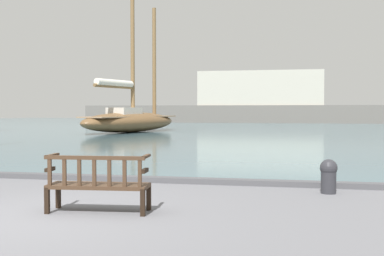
# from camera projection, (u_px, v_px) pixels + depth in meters

# --- Properties ---
(ground_plane) EXTENTS (160.00, 160.00, 0.00)m
(ground_plane) POSITION_uv_depth(u_px,v_px,m) (31.00, 218.00, 7.26)
(ground_plane) COLOR slate
(harbor_water) EXTENTS (100.00, 80.00, 0.08)m
(harbor_water) POSITION_uv_depth(u_px,v_px,m) (254.00, 125.00, 50.32)
(harbor_water) COLOR #476670
(harbor_water) RESTS_ON ground
(quay_edge_kerb) EXTENTS (40.00, 0.30, 0.12)m
(quay_edge_kerb) POSITION_uv_depth(u_px,v_px,m) (120.00, 178.00, 11.03)
(quay_edge_kerb) COLOR #4C4C50
(quay_edge_kerb) RESTS_ON ground
(park_bench) EXTENTS (1.64, 0.66, 0.92)m
(park_bench) POSITION_uv_depth(u_px,v_px,m) (98.00, 183.00, 7.63)
(park_bench) COLOR black
(park_bench) RESTS_ON ground
(sailboat_nearest_port) EXTENTS (5.71, 10.34, 11.39)m
(sailboat_nearest_port) POSITION_uv_depth(u_px,v_px,m) (131.00, 118.00, 33.82)
(sailboat_nearest_port) COLOR brown
(sailboat_nearest_port) RESTS_ON harbor_water
(mooring_bollard) EXTENTS (0.34, 0.34, 0.67)m
(mooring_bollard) POSITION_uv_depth(u_px,v_px,m) (329.00, 175.00, 9.38)
(mooring_bollard) COLOR #2D2D33
(mooring_bollard) RESTS_ON ground
(far_breakwater) EXTENTS (44.59, 2.40, 6.45)m
(far_breakwater) POSITION_uv_depth(u_px,v_px,m) (261.00, 105.00, 58.83)
(far_breakwater) COLOR #66605B
(far_breakwater) RESTS_ON ground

